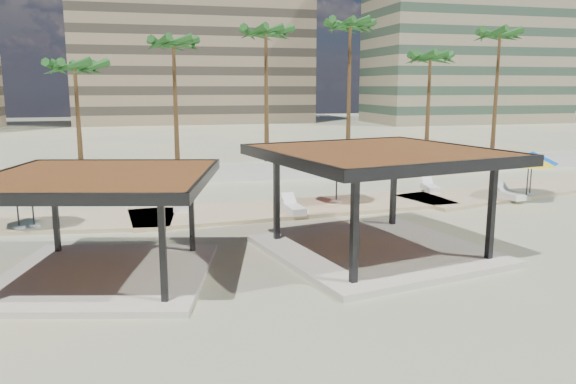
# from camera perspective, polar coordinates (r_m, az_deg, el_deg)

# --- Properties ---
(ground) EXTENTS (200.00, 200.00, 0.00)m
(ground) POSITION_cam_1_polar(r_m,az_deg,el_deg) (20.59, 1.05, -6.22)
(ground) COLOR tan
(ground) RESTS_ON ground
(promenade) EXTENTS (44.45, 7.97, 0.24)m
(promenade) POSITION_cam_1_polar(r_m,az_deg,el_deg) (28.25, 0.68, -1.42)
(promenade) COLOR #C6B284
(promenade) RESTS_ON ground
(boundary_wall) EXTENTS (56.00, 0.30, 1.20)m
(boundary_wall) POSITION_cam_1_polar(r_m,az_deg,el_deg) (35.76, -6.01, 1.97)
(boundary_wall) COLOR silver
(boundary_wall) RESTS_ON ground
(building_mid) EXTENTS (38.00, 16.00, 30.40)m
(building_mid) POSITION_cam_1_polar(r_m,az_deg,el_deg) (97.74, -9.67, 15.40)
(building_mid) COLOR #847259
(building_mid) RESTS_ON ground
(building_east) EXTENTS (32.00, 15.00, 36.40)m
(building_east) POSITION_cam_1_polar(r_m,az_deg,el_deg) (100.97, 17.92, 16.61)
(building_east) COLOR gray
(building_east) RESTS_ON ground
(pavilion_central) EXTENTS (8.84, 8.84, 3.82)m
(pavilion_central) POSITION_cam_1_polar(r_m,az_deg,el_deg) (20.24, 9.11, 0.00)
(pavilion_central) COLOR beige
(pavilion_central) RESTS_ON ground
(pavilion_west) EXTENTS (8.10, 8.10, 3.38)m
(pavilion_west) POSITION_cam_1_polar(r_m,az_deg,el_deg) (18.35, -18.46, -2.37)
(pavilion_west) COLOR beige
(pavilion_west) RESTS_ON ground
(umbrella_b) EXTENTS (3.40, 3.40, 2.50)m
(umbrella_b) POSITION_cam_1_polar(r_m,az_deg,el_deg) (25.49, -26.02, 1.35)
(umbrella_b) COLOR beige
(umbrella_b) RESTS_ON promenade
(umbrella_c) EXTENTS (3.75, 3.75, 2.89)m
(umbrella_c) POSITION_cam_1_polar(r_m,az_deg,el_deg) (28.19, 5.00, 3.87)
(umbrella_c) COLOR beige
(umbrella_c) RESTS_ON promenade
(umbrella_d) EXTENTS (3.47, 3.47, 2.39)m
(umbrella_d) POSITION_cam_1_polar(r_m,az_deg,el_deg) (32.86, 23.59, 3.23)
(umbrella_d) COLOR beige
(umbrella_d) RESTS_ON promenade
(umbrella_e) EXTENTS (3.32, 3.32, 2.40)m
(umbrella_e) POSITION_cam_1_polar(r_m,az_deg,el_deg) (31.76, 23.30, 3.04)
(umbrella_e) COLOR beige
(umbrella_e) RESTS_ON promenade
(umbrella_f) EXTENTS (3.11, 3.11, 2.37)m
(umbrella_f) POSITION_cam_1_polar(r_m,az_deg,el_deg) (25.40, -24.72, 1.17)
(umbrella_f) COLOR beige
(umbrella_f) RESTS_ON promenade
(lounger_a) EXTENTS (1.10, 2.16, 0.78)m
(lounger_a) POSITION_cam_1_polar(r_m,az_deg,el_deg) (27.55, -10.54, -1.26)
(lounger_a) COLOR white
(lounger_a) RESTS_ON promenade
(lounger_b) EXTENTS (0.76, 2.05, 0.76)m
(lounger_b) POSITION_cam_1_polar(r_m,az_deg,el_deg) (26.32, 0.54, -1.65)
(lounger_b) COLOR white
(lounger_b) RESTS_ON promenade
(lounger_c) EXTENTS (1.03, 2.03, 0.74)m
(lounger_c) POSITION_cam_1_polar(r_m,az_deg,el_deg) (32.82, 14.24, 0.48)
(lounger_c) COLOR white
(lounger_c) RESTS_ON promenade
(lounger_d) EXTENTS (0.65, 1.88, 0.71)m
(lounger_d) POSITION_cam_1_polar(r_m,az_deg,el_deg) (31.84, 21.60, -0.26)
(lounger_d) COLOR white
(lounger_d) RESTS_ON promenade
(palm_c) EXTENTS (3.00, 3.00, 7.96)m
(palm_c) POSITION_cam_1_polar(r_m,az_deg,el_deg) (37.22, -20.84, 11.38)
(palm_c) COLOR brown
(palm_c) RESTS_ON ground
(palm_d) EXTENTS (3.00, 3.00, 9.55)m
(palm_d) POSITION_cam_1_polar(r_m,az_deg,el_deg) (37.99, -11.56, 14.07)
(palm_d) COLOR brown
(palm_d) RESTS_ON ground
(palm_e) EXTENTS (3.00, 3.00, 10.32)m
(palm_e) POSITION_cam_1_polar(r_m,az_deg,el_deg) (38.40, -2.26, 15.31)
(palm_e) COLOR brown
(palm_e) RESTS_ON ground
(palm_f) EXTENTS (3.00, 3.00, 10.93)m
(palm_f) POSITION_cam_1_polar(r_m,az_deg,el_deg) (40.38, 6.34, 15.85)
(palm_f) COLOR brown
(palm_f) RESTS_ON ground
(palm_g) EXTENTS (3.00, 3.00, 8.83)m
(palm_g) POSITION_cam_1_polar(r_m,az_deg,el_deg) (42.42, 14.25, 12.68)
(palm_g) COLOR brown
(palm_g) RESTS_ON ground
(palm_h) EXTENTS (3.00, 3.00, 10.62)m
(palm_h) POSITION_cam_1_polar(r_m,az_deg,el_deg) (46.19, 20.71, 14.23)
(palm_h) COLOR brown
(palm_h) RESTS_ON ground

